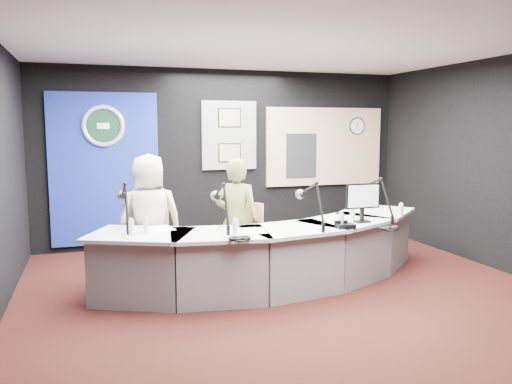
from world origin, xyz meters
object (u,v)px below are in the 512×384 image
object	(u,v)px
armchair_left	(150,244)
person_woman	(237,221)
person_man	(150,219)
armchair_right	(237,244)
broadcast_desk	(274,254)

from	to	relation	value
armchair_left	person_woman	xyz separation A→B (m)	(1.00, -0.28, 0.28)
person_man	armchair_right	bearing A→B (deg)	163.46
broadcast_desk	armchair_right	world-z (taller)	armchair_right
armchair_left	armchair_right	bearing A→B (deg)	-11.69
armchair_right	person_man	xyz separation A→B (m)	(-1.00, 0.28, 0.31)
broadcast_desk	armchair_left	bearing A→B (deg)	159.79
armchair_left	broadcast_desk	bearing A→B (deg)	-16.18
armchair_left	armchair_right	size ratio (longest dim) A/B	1.01
broadcast_desk	armchair_left	distance (m)	1.50
armchair_left	person_woman	size ratio (longest dim) A/B	0.64
armchair_left	person_man	xyz separation A→B (m)	(0.00, 0.00, 0.30)
person_man	person_woman	world-z (taller)	person_man
armchair_right	person_woman	size ratio (longest dim) A/B	0.63
armchair_left	armchair_right	distance (m)	1.04
armchair_right	person_woman	xyz separation A→B (m)	(0.00, -0.00, 0.28)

